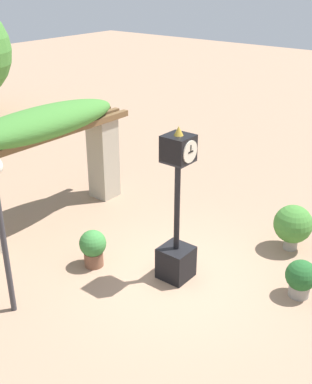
# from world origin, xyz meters

# --- Properties ---
(ground_plane) EXTENTS (60.00, 60.00, 0.00)m
(ground_plane) POSITION_xyz_m (0.00, 0.00, 0.00)
(ground_plane) COLOR #9E7A60
(pedestal_clock) EXTENTS (0.59, 0.59, 3.12)m
(pedestal_clock) POSITION_xyz_m (-0.00, 0.01, 1.22)
(pedestal_clock) COLOR black
(pedestal_clock) RESTS_ON ground
(pergola) EXTENTS (4.95, 1.20, 2.82)m
(pergola) POSITION_xyz_m (0.00, 3.76, 2.06)
(pergola) COLOR #A89E89
(pergola) RESTS_ON ground
(potted_plant_near_left) EXTENTS (0.58, 0.58, 0.74)m
(potted_plant_near_left) POSITION_xyz_m (0.93, -2.17, 0.40)
(potted_plant_near_left) COLOR gray
(potted_plant_near_left) RESTS_ON ground
(potted_plant_near_right) EXTENTS (0.83, 0.83, 1.03)m
(potted_plant_near_right) POSITION_xyz_m (2.41, -1.34, 0.59)
(potted_plant_near_right) COLOR gray
(potted_plant_near_right) RESTS_ON ground
(potted_plant_far_left) EXTENTS (0.56, 0.56, 0.80)m
(potted_plant_far_left) POSITION_xyz_m (-0.73, 1.57, 0.44)
(potted_plant_far_left) COLOR brown
(potted_plant_far_left) RESTS_ON ground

